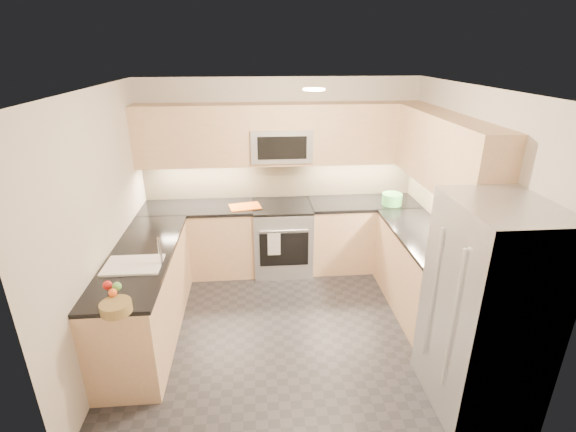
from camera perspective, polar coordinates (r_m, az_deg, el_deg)
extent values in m
cube|color=#25262B|center=(4.74, 0.37, -14.62)|extent=(3.60, 3.20, 0.00)
cube|color=beige|center=(3.82, 0.46, 17.07)|extent=(3.60, 3.20, 0.02)
cube|color=#BFB4A7|center=(5.62, -1.07, 5.72)|extent=(3.60, 0.02, 2.50)
cube|color=#BFB4A7|center=(2.72, 3.54, -13.54)|extent=(3.60, 0.02, 2.50)
cube|color=#BFB4A7|center=(4.35, -23.92, -1.25)|extent=(0.02, 3.20, 2.50)
cube|color=#BFB4A7|center=(4.63, 23.18, 0.23)|extent=(0.02, 3.20, 2.50)
cube|color=#D8AD82|center=(5.67, -11.90, -3.31)|extent=(1.42, 0.60, 0.90)
cube|color=#D8AD82|center=(5.80, 10.01, -2.56)|extent=(1.42, 0.60, 0.90)
cube|color=#D8AD82|center=(4.96, 17.92, -7.84)|extent=(0.60, 1.70, 0.90)
cube|color=#D8AD82|center=(4.62, -18.81, -10.31)|extent=(0.60, 2.00, 0.90)
cube|color=black|center=(5.48, -12.28, 1.13)|extent=(1.42, 0.63, 0.04)
cube|color=black|center=(5.62, 10.32, 1.80)|extent=(1.42, 0.63, 0.04)
cube|color=black|center=(4.75, 18.58, -2.91)|extent=(0.63, 1.70, 0.04)
cube|color=black|center=(4.40, -19.56, -5.11)|extent=(0.63, 2.00, 0.04)
cube|color=#D8AD82|center=(5.32, -0.99, 11.14)|extent=(3.60, 0.35, 0.75)
cube|color=#D8AD82|center=(4.63, 20.79, 8.06)|extent=(0.35, 1.95, 0.75)
cube|color=tan|center=(5.64, -1.07, 5.17)|extent=(3.60, 0.01, 0.51)
cube|color=tan|center=(5.02, 20.77, 1.55)|extent=(0.01, 2.30, 0.51)
cube|color=#A1A2A8|center=(5.60, -0.79, -3.05)|extent=(0.76, 0.65, 0.91)
cube|color=black|center=(5.42, -0.82, 1.36)|extent=(0.76, 0.65, 0.03)
cube|color=black|center=(5.31, -0.54, -4.60)|extent=(0.62, 0.02, 0.45)
cylinder|color=#B2B5BA|center=(5.17, -0.53, -2.03)|extent=(0.60, 0.02, 0.02)
cube|color=#A0A3A7|center=(5.32, -0.96, 9.77)|extent=(0.76, 0.40, 0.40)
cube|color=black|center=(5.12, -0.80, 9.28)|extent=(0.60, 0.01, 0.28)
cube|color=#A7A9AF|center=(3.73, 25.45, -11.56)|extent=(0.70, 0.90, 1.80)
cylinder|color=#B2B5BA|center=(3.41, 21.52, -13.23)|extent=(0.02, 0.02, 1.20)
cylinder|color=#B2B5BA|center=(3.68, 19.15, -10.11)|extent=(0.02, 0.02, 1.20)
cube|color=white|center=(4.20, -20.28, -7.14)|extent=(0.52, 0.38, 0.16)
cylinder|color=silver|center=(4.05, -17.09, -4.66)|extent=(0.03, 0.03, 0.28)
cylinder|color=#4DB453|center=(5.55, 14.03, 2.26)|extent=(0.30, 0.30, 0.15)
cube|color=orange|center=(5.35, -5.89, 1.29)|extent=(0.43, 0.34, 0.01)
cylinder|color=olive|center=(3.53, -22.45, -11.47)|extent=(0.31, 0.31, 0.09)
sphere|color=red|center=(3.70, -23.46, -8.70)|extent=(0.08, 0.08, 0.08)
sphere|color=#5CAA49|center=(3.65, -22.36, -8.92)|extent=(0.07, 0.07, 0.07)
cube|color=silver|center=(5.22, -1.92, -3.87)|extent=(0.16, 0.01, 0.30)
sphere|color=#F85D1B|center=(3.58, -22.85, -9.66)|extent=(0.07, 0.07, 0.07)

